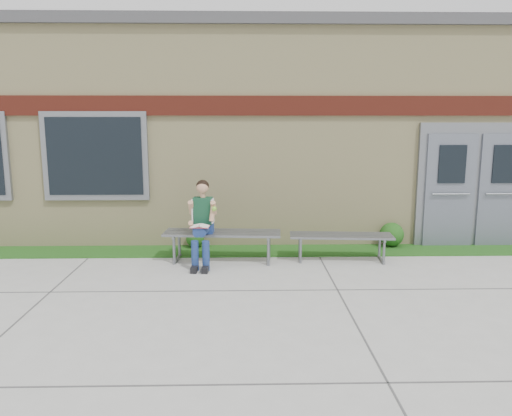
{
  "coord_description": "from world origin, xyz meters",
  "views": [
    {
      "loc": [
        -0.3,
        -6.15,
        2.37
      ],
      "look_at": [
        -0.12,
        1.7,
        0.96
      ],
      "focal_mm": 35.0,
      "sensor_mm": 36.0,
      "label": 1
    }
  ],
  "objects": [
    {
      "name": "shrub_east",
      "position": [
        2.44,
        2.85,
        0.24
      ],
      "size": [
        0.45,
        0.45,
        0.45
      ],
      "primitive_type": "sphere",
      "color": "#194412",
      "rests_on": "grass_strip"
    },
    {
      "name": "bench_left",
      "position": [
        -0.68,
        2.0,
        0.39
      ],
      "size": [
        1.98,
        0.68,
        0.5
      ],
      "rotation": [
        0.0,
        0.0,
        -0.07
      ],
      "color": "slate",
      "rests_on": "ground"
    },
    {
      "name": "bench_right",
      "position": [
        1.32,
        2.0,
        0.34
      ],
      "size": [
        1.75,
        0.6,
        0.45
      ],
      "rotation": [
        0.0,
        0.0,
        -0.07
      ],
      "color": "slate",
      "rests_on": "ground"
    },
    {
      "name": "shrub_mid",
      "position": [
        -1.22,
        2.85,
        0.19
      ],
      "size": [
        0.33,
        0.33,
        0.33
      ],
      "primitive_type": "sphere",
      "color": "#194412",
      "rests_on": "grass_strip"
    },
    {
      "name": "girl",
      "position": [
        -0.99,
        1.79,
        0.74
      ],
      "size": [
        0.47,
        0.81,
        1.39
      ],
      "rotation": [
        0.0,
        0.0,
        -0.07
      ],
      "color": "navy",
      "rests_on": "ground"
    },
    {
      "name": "ground",
      "position": [
        0.0,
        0.0,
        0.0
      ],
      "size": [
        80.0,
        80.0,
        0.0
      ],
      "primitive_type": "plane",
      "color": "#9E9E99",
      "rests_on": "ground"
    },
    {
      "name": "grass_strip",
      "position": [
        0.0,
        2.6,
        0.01
      ],
      "size": [
        16.0,
        0.8,
        0.02
      ],
      "primitive_type": "cube",
      "color": "#194412",
      "rests_on": "ground"
    },
    {
      "name": "school_building",
      "position": [
        -0.0,
        5.99,
        2.1
      ],
      "size": [
        16.2,
        6.22,
        4.2
      ],
      "color": "beige",
      "rests_on": "ground"
    }
  ]
}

